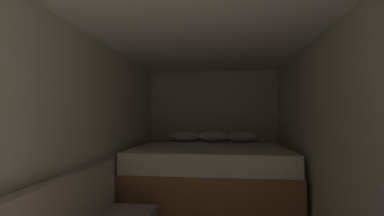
{
  "coord_description": "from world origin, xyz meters",
  "views": [
    {
      "loc": [
        0.18,
        -0.17,
        1.27
      ],
      "look_at": [
        -0.16,
        2.81,
        1.35
      ],
      "focal_mm": 25.17,
      "sensor_mm": 36.0,
      "label": 1
    }
  ],
  "objects": [
    {
      "name": "bed",
      "position": [
        0.0,
        3.77,
        0.42
      ],
      "size": [
        2.16,
        1.76,
        1.0
      ],
      "color": "olive",
      "rests_on": "ground"
    },
    {
      "name": "wall_right",
      "position": [
        1.16,
        2.11,
        1.04
      ],
      "size": [
        0.05,
        5.13,
        2.07
      ],
      "primitive_type": "cube",
      "color": "beige",
      "rests_on": "ground"
    },
    {
      "name": "wall_left",
      "position": [
        -1.16,
        2.11,
        1.04
      ],
      "size": [
        0.05,
        5.13,
        2.07
      ],
      "primitive_type": "cube",
      "color": "beige",
      "rests_on": "ground"
    },
    {
      "name": "wall_back",
      "position": [
        0.0,
        4.71,
        1.04
      ],
      "size": [
        2.38,
        0.05,
        2.07
      ],
      "primitive_type": "cube",
      "color": "beige",
      "rests_on": "ground"
    },
    {
      "name": "ceiling_slab",
      "position": [
        0.0,
        2.11,
        2.1
      ],
      "size": [
        2.38,
        5.13,
        0.05
      ],
      "primitive_type": "cube",
      "color": "white",
      "rests_on": "wall_left"
    }
  ]
}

